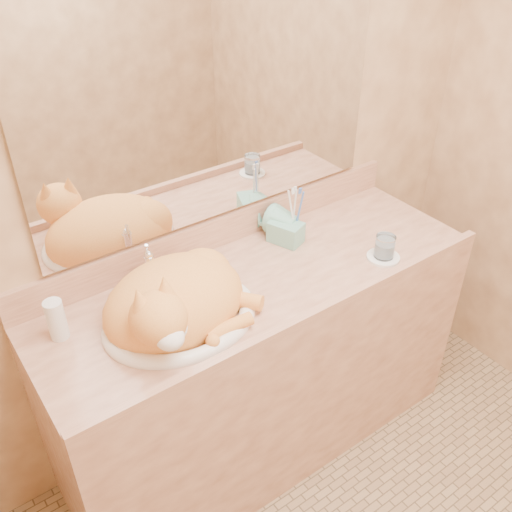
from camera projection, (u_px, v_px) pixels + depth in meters
wall_back at (215, 144)px, 1.92m from camera, size 2.40×0.02×2.50m
vanity_counter at (261, 365)px, 2.22m from camera, size 1.60×0.55×0.85m
mirror at (215, 105)px, 1.83m from camera, size 1.30×0.02×0.80m
sink_basin at (179, 300)px, 1.75m from camera, size 0.55×0.48×0.15m
faucet at (150, 269)px, 1.88m from camera, size 0.07×0.12×0.16m
cat at (174, 300)px, 1.74m from camera, size 0.51×0.44×0.26m
soap_dispenser at (301, 225)px, 2.08m from camera, size 0.11×0.11×0.19m
toothbrush_cup at (295, 227)px, 2.14m from camera, size 0.15×0.15×0.11m
toothbrushes at (296, 210)px, 2.09m from camera, size 0.04×0.04×0.23m
saucer at (383, 257)px, 2.07m from camera, size 0.12×0.12×0.01m
water_glass at (385, 246)px, 2.04m from camera, size 0.07×0.07×0.08m
lotion_bottle at (56, 320)px, 1.70m from camera, size 0.06×0.06×0.13m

